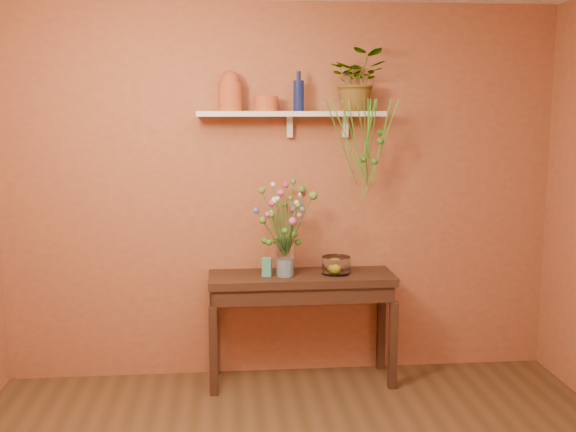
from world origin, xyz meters
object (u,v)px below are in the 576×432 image
blue_bottle (299,95)px  bouquet (285,213)px  glass_vase (285,261)px  terracotta_jug (230,92)px  sideboard (301,290)px  spider_plant (358,80)px  glass_bowl (336,266)px

blue_bottle → bouquet: bearing=-129.6°
glass_vase → bouquet: bouquet is taller
terracotta_jug → bouquet: size_ratio=0.52×
terracotta_jug → blue_bottle: same height
sideboard → glass_vase: 0.26m
blue_bottle → bouquet: 0.82m
spider_plant → bouquet: bearing=-163.8°
sideboard → terracotta_jug: terracotta_jug is taller
terracotta_jug → spider_plant: spider_plant is taller
glass_vase → bouquet: size_ratio=0.49×
blue_bottle → spider_plant: 0.43m
sideboard → bouquet: (-0.12, -0.05, 0.57)m
glass_bowl → bouquet: bearing=-171.8°
sideboard → glass_vase: glass_vase is taller
glass_vase → spider_plant: bearing=14.8°
glass_vase → glass_bowl: (0.37, 0.04, -0.05)m
sideboard → bouquet: size_ratio=2.48×
spider_plant → glass_bowl: 1.31m
blue_bottle → glass_vase: (-0.10, -0.11, -1.14)m
blue_bottle → sideboard: bearing=-78.7°
spider_plant → bouquet: (-0.52, -0.15, -0.90)m
spider_plant → glass_bowl: spider_plant is taller
blue_bottle → spider_plant: size_ratio=0.64×
sideboard → blue_bottle: blue_bottle is taller
glass_bowl → terracotta_jug: bearing=173.5°
glass_vase → glass_bowl: glass_vase is taller
bouquet → glass_bowl: bouquet is taller
sideboard → blue_bottle: size_ratio=4.81×
blue_bottle → bouquet: size_ratio=0.51×
terracotta_jug → blue_bottle: 0.47m
spider_plant → sideboard: bearing=-166.2°
sideboard → spider_plant: 1.53m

